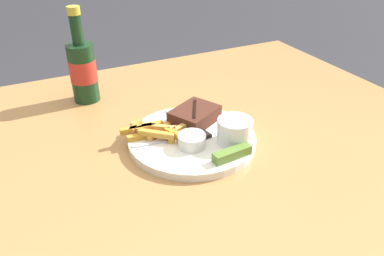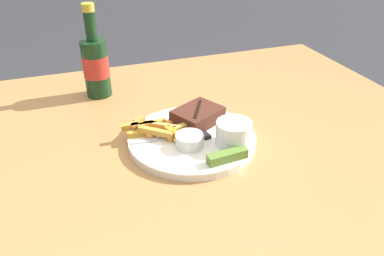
{
  "view_description": "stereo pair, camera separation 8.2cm",
  "coord_description": "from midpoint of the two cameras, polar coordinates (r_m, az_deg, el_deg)",
  "views": [
    {
      "loc": [
        -0.31,
        -0.63,
        1.23
      ],
      "look_at": [
        0.0,
        0.0,
        0.81
      ],
      "focal_mm": 35.0,
      "sensor_mm": 36.0,
      "label": 1
    },
    {
      "loc": [
        -0.23,
        -0.66,
        1.23
      ],
      "look_at": [
        0.0,
        0.0,
        0.81
      ],
      "focal_mm": 35.0,
      "sensor_mm": 36.0,
      "label": 2
    }
  ],
  "objects": [
    {
      "name": "beer_bottle",
      "position": [
        1.04,
        -18.52,
        8.46
      ],
      "size": [
        0.07,
        0.07,
        0.25
      ],
      "color": "#143319",
      "rests_on": "dining_table"
    },
    {
      "name": "pickle_spear",
      "position": [
        0.75,
        3.05,
        -4.03
      ],
      "size": [
        0.09,
        0.03,
        0.02
      ],
      "color": "#567A2D",
      "rests_on": "dinner_plate"
    },
    {
      "name": "dipping_sauce_cup",
      "position": [
        0.79,
        -2.99,
        -1.9
      ],
      "size": [
        0.06,
        0.06,
        0.03
      ],
      "color": "silver",
      "rests_on": "dinner_plate"
    },
    {
      "name": "dinner_plate",
      "position": [
        0.83,
        -2.81,
        -1.8
      ],
      "size": [
        0.28,
        0.28,
        0.02
      ],
      "color": "silver",
      "rests_on": "dining_table"
    },
    {
      "name": "steak_portion",
      "position": [
        0.87,
        -2.27,
        1.85
      ],
      "size": [
        0.13,
        0.12,
        0.04
      ],
      "color": "#472319",
      "rests_on": "dinner_plate"
    },
    {
      "name": "fork_utensil",
      "position": [
        0.81,
        -7.82,
        -2.11
      ],
      "size": [
        0.13,
        0.03,
        0.0
      ],
      "rotation": [
        0.0,
        0.0,
        6.18
      ],
      "color": "#B7B7BC",
      "rests_on": "dinner_plate"
    },
    {
      "name": "fries_pile",
      "position": [
        0.84,
        -8.18,
        -0.27
      ],
      "size": [
        0.17,
        0.13,
        0.02
      ],
      "color": "gold",
      "rests_on": "dinner_plate"
    },
    {
      "name": "knife_utensil",
      "position": [
        0.86,
        -2.72,
        0.21
      ],
      "size": [
        0.05,
        0.17,
        0.01
      ],
      "rotation": [
        0.0,
        0.0,
        1.76
      ],
      "color": "#B7B7BC",
      "rests_on": "dinner_plate"
    },
    {
      "name": "coleslaw_cup",
      "position": [
        0.79,
        3.62,
        -0.34
      ],
      "size": [
        0.08,
        0.08,
        0.05
      ],
      "color": "white",
      "rests_on": "dinner_plate"
    },
    {
      "name": "dining_table",
      "position": [
        0.89,
        -2.66,
        -6.95
      ],
      "size": [
        1.26,
        1.03,
        0.77
      ],
      "color": "#A87542",
      "rests_on": "ground_plane"
    }
  ]
}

